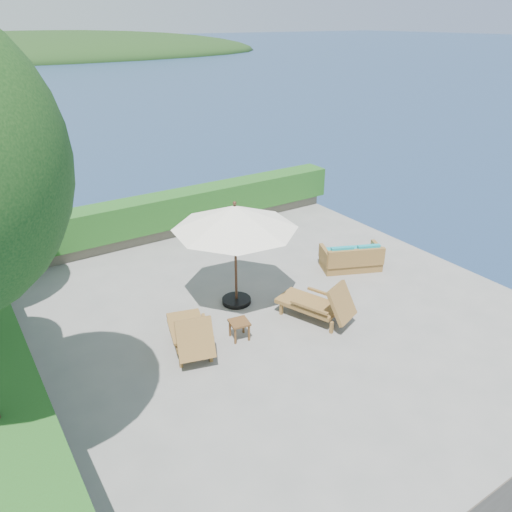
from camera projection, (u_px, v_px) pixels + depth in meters
ground at (264, 312)px, 11.91m from camera, size 12.00×12.00×0.00m
foundation at (263, 365)px, 12.58m from camera, size 12.00×12.00×3.00m
ocean at (263, 409)px, 13.21m from camera, size 600.00×600.00×0.00m
offshore_island at (45, 56)px, 131.10m from camera, size 126.00×57.60×12.60m
planter_wall_far at (167, 230)px, 16.06m from camera, size 12.00×0.60×0.36m
planter_wall_left at (9, 394)px, 9.07m from camera, size 0.60×12.00×0.36m
hedge_far at (165, 211)px, 15.77m from camera, size 12.40×0.90×1.00m
hedge_left at (1, 365)px, 8.78m from camera, size 0.90×12.40×1.00m
patio_umbrella at (235, 218)px, 11.37m from camera, size 3.64×3.64×2.64m
lounge_left at (191, 333)px, 10.39m from camera, size 1.19×1.92×1.03m
lounge_right at (319, 304)px, 11.45m from camera, size 1.33×1.94×1.04m
side_table at (239, 324)px, 10.81m from camera, size 0.47×0.47×0.43m
wicker_loveseat at (351, 259)px, 13.85m from camera, size 1.82×1.42×0.80m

